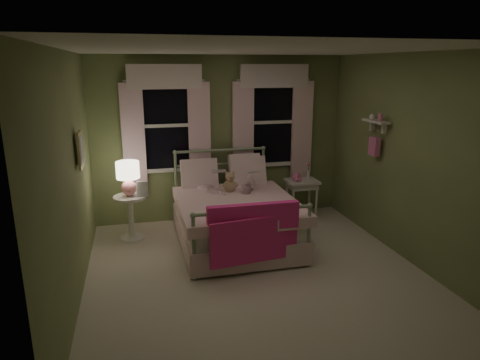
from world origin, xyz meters
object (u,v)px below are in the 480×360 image
object	(u,v)px
teddy_bear	(230,183)
nightstand_right	(302,186)
child_right	(246,169)
nightstand_left	(131,211)
bed	(235,217)
table_lamp	(128,175)
child_left	(209,171)

from	to	relation	value
teddy_bear	nightstand_right	xyz separation A→B (m)	(1.29, 0.40, -0.24)
child_right	nightstand_left	xyz separation A→B (m)	(-1.70, 0.03, -0.53)
nightstand_right	child_right	bearing A→B (deg)	-166.44
bed	nightstand_left	size ratio (longest dim) A/B	3.13
nightstand_left	bed	bearing A→B (deg)	-17.86
teddy_bear	table_lamp	distance (m)	1.44
child_left	teddy_bear	world-z (taller)	child_left
child_right	table_lamp	bearing A→B (deg)	16.69
child_right	nightstand_right	world-z (taller)	child_right
bed	nightstand_right	size ratio (longest dim) A/B	3.18
table_lamp	child_left	bearing A→B (deg)	-1.31
child_right	nightstand_right	bearing A→B (deg)	-148.87
bed	child_right	bearing A→B (deg)	57.61
child_left	nightstand_left	size ratio (longest dim) A/B	1.19
teddy_bear	nightstand_left	bearing A→B (deg)	172.59
child_left	teddy_bear	xyz separation A→B (m)	(0.28, -0.16, -0.16)
child_right	teddy_bear	distance (m)	0.36
table_lamp	nightstand_right	size ratio (longest dim) A/B	0.76
nightstand_left	nightstand_right	distance (m)	2.71
teddy_bear	nightstand_left	size ratio (longest dim) A/B	0.48
nightstand_left	nightstand_right	size ratio (longest dim) A/B	1.02
child_right	table_lamp	size ratio (longest dim) A/B	1.58
bed	nightstand_right	xyz separation A→B (m)	(1.28, 0.68, 0.17)
child_left	table_lamp	bearing A→B (deg)	-26.48
child_left	bed	bearing A→B (deg)	98.25
table_lamp	nightstand_right	distance (m)	2.74
bed	table_lamp	distance (m)	1.60
bed	child_right	distance (m)	0.77
teddy_bear	nightstand_right	bearing A→B (deg)	17.32
teddy_bear	nightstand_right	distance (m)	1.37
child_left	nightstand_right	distance (m)	1.63
bed	nightstand_left	distance (m)	1.50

